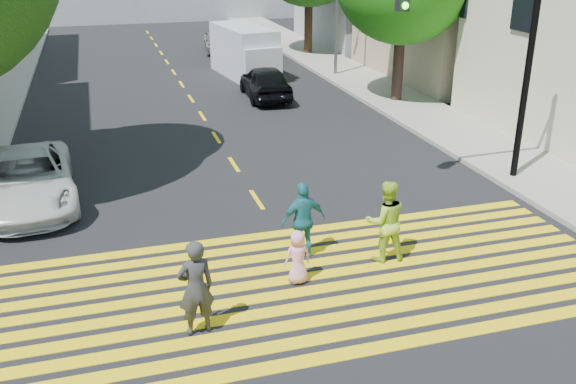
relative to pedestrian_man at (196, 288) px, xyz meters
name	(u,v)px	position (x,y,z in m)	size (l,w,h in m)	color
ground	(333,316)	(2.56, -0.21, -0.93)	(120.00, 120.00, 0.00)	black
sidewalk_right	(396,99)	(11.06, 14.79, -0.86)	(3.00, 60.00, 0.15)	gray
crosswalk	(311,283)	(2.56, 1.06, -0.93)	(13.40, 5.30, 0.01)	yellow
lane_line	(177,78)	(2.56, 22.29, -0.93)	(0.12, 34.40, 0.01)	yellow
pedestrian_man	(196,288)	(0.00, 0.00, 0.00)	(0.68, 0.45, 1.86)	#323232
pedestrian_woman	(386,221)	(4.46, 1.62, 0.01)	(0.92, 0.71, 1.88)	#A6D432
pedestrian_child	(298,257)	(2.30, 1.20, -0.34)	(0.58, 0.37, 1.18)	pink
pedestrian_extra	(303,220)	(2.77, 2.28, -0.04)	(1.05, 0.44, 1.79)	#227185
white_sedan	(27,179)	(-3.38, 7.25, -0.21)	(2.39, 5.18, 1.44)	silver
dark_car_near	(265,82)	(5.73, 16.87, -0.20)	(1.74, 4.33, 1.47)	black
silver_car	(222,40)	(6.21, 29.22, -0.20)	(2.04, 5.01, 1.45)	gray
dark_car_parked	(260,46)	(8.01, 26.90, -0.34)	(1.26, 3.61, 1.19)	#2B2A30
white_van	(246,53)	(5.98, 21.64, 0.24)	(2.61, 5.44, 2.47)	silver
traffic_signal	(496,40)	(9.04, 5.05, 3.22)	(4.38, 0.51, 6.42)	black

